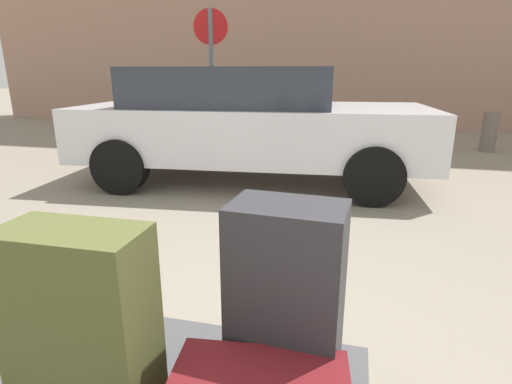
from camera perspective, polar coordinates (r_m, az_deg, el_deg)
name	(u,v)px	position (r m, az deg, el deg)	size (l,w,h in m)	color
suitcase_olive_center	(81,324)	(1.36, -23.38, -16.76)	(0.42, 0.22, 0.61)	#4C5128
suitcase_charcoal_front_left	(286,300)	(1.34, 4.24, -14.93)	(0.35, 0.23, 0.64)	#2D2D33
parked_car	(248,122)	(5.22, -1.09, 9.90)	(4.44, 2.21, 1.42)	silver
bollard_kerb_near	(489,132)	(8.33, 30.03, 7.33)	(0.26, 0.26, 0.69)	#72665B
no_parking_sign	(212,70)	(6.28, -6.24, 16.71)	(0.50, 0.11, 2.24)	slate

